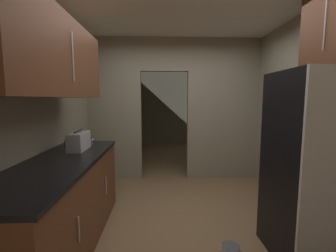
# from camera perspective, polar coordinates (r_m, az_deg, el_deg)

# --- Properties ---
(ground) EXTENTS (20.00, 20.00, 0.00)m
(ground) POSITION_cam_1_polar(r_m,az_deg,el_deg) (3.05, 3.55, -23.35)
(ground) COLOR brown
(kitchen_overhead_slab) EXTENTS (3.60, 7.52, 0.06)m
(kitchen_overhead_slab) POSITION_cam_1_polar(r_m,az_deg,el_deg) (3.37, 2.93, 26.53)
(kitchen_overhead_slab) COLOR silver
(kitchen_partition) EXTENTS (3.20, 0.12, 2.64)m
(kitchen_partition) POSITION_cam_1_polar(r_m,az_deg,el_deg) (4.40, 2.04, 5.04)
(kitchen_partition) COLOR gray
(kitchen_partition) RESTS_ON ground
(adjoining_room_shell) EXTENTS (3.20, 3.42, 2.64)m
(adjoining_room_shell) POSITION_cam_1_polar(r_m,az_deg,el_deg) (6.62, 0.23, 4.89)
(adjoining_room_shell) COLOR gray
(adjoining_room_shell) RESTS_ON ground
(kitchen_flank_left) EXTENTS (0.10, 4.26, 2.64)m
(kitchen_flank_left) POSITION_cam_1_polar(r_m,az_deg,el_deg) (2.65, -33.48, 1.12)
(kitchen_flank_left) COLOR gray
(kitchen_flank_left) RESTS_ON ground
(refrigerator) EXTENTS (0.72, 0.77, 1.78)m
(refrigerator) POSITION_cam_1_polar(r_m,az_deg,el_deg) (2.59, 32.46, -8.62)
(refrigerator) COLOR black
(refrigerator) RESTS_ON ground
(lower_cabinet_run) EXTENTS (0.69, 2.17, 0.92)m
(lower_cabinet_run) POSITION_cam_1_polar(r_m,az_deg,el_deg) (2.68, -24.73, -17.35)
(lower_cabinet_run) COLOR brown
(lower_cabinet_run) RESTS_ON ground
(upper_cabinet_counterside) EXTENTS (0.36, 1.95, 0.75)m
(upper_cabinet_counterside) POSITION_cam_1_polar(r_m,az_deg,el_deg) (2.49, -26.41, 15.05)
(upper_cabinet_counterside) COLOR brown
(boombox) EXTENTS (0.18, 0.38, 0.24)m
(boombox) POSITION_cam_1_polar(r_m,az_deg,el_deg) (2.95, -21.13, -3.52)
(boombox) COLOR #B2B2B7
(boombox) RESTS_ON lower_cabinet_run
(book_stack) EXTENTS (0.15, 0.18, 0.09)m
(book_stack) POSITION_cam_1_polar(r_m,az_deg,el_deg) (3.25, -19.30, -3.56)
(book_stack) COLOR #2D609E
(book_stack) RESTS_ON lower_cabinet_run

